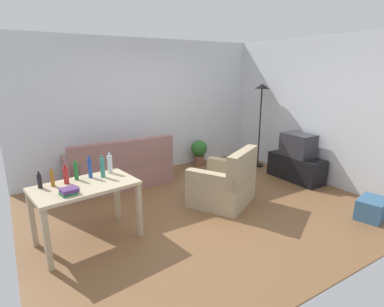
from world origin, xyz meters
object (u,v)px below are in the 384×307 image
(tv_stand, at_px, (296,168))
(bottle_amber, at_px, (52,178))
(desk, at_px, (85,193))
(tv, at_px, (298,145))
(bottle_clear, at_px, (110,164))
(storage_box, at_px, (372,208))
(bottle_dark, at_px, (40,181))
(torchiere_lamp, at_px, (261,103))
(armchair, at_px, (225,185))
(bottle_green, at_px, (76,171))
(couch, at_px, (120,170))
(bottle_tall, at_px, (102,167))
(bottle_red, at_px, (66,175))
(potted_plant, at_px, (199,151))
(book_stack, at_px, (69,191))
(bottle_blue, at_px, (90,168))

(tv_stand, xyz_separation_m, bottle_amber, (-4.35, 0.01, 0.62))
(tv_stand, height_order, desk, desk)
(tv, distance_m, bottle_clear, 3.63)
(storage_box, bearing_deg, bottle_dark, 157.51)
(torchiere_lamp, xyz_separation_m, bottle_dark, (-4.49, -1.04, -0.57))
(armchair, distance_m, bottle_clear, 1.86)
(desk, bearing_deg, bottle_green, 91.64)
(bottle_amber, bearing_deg, couch, 48.74)
(storage_box, bearing_deg, bottle_tall, 153.39)
(bottle_red, bearing_deg, desk, -40.10)
(potted_plant, distance_m, storage_box, 3.57)
(couch, bearing_deg, tv, 153.97)
(couch, relative_size, storage_box, 3.86)
(book_stack, bearing_deg, bottle_dark, 124.12)
(desk, xyz_separation_m, armchair, (2.15, -0.01, -0.33))
(bottle_amber, relative_size, bottle_red, 0.94)
(torchiere_lamp, relative_size, bottle_dark, 8.87)
(couch, xyz_separation_m, torchiere_lamp, (3.05, -0.44, 1.11))
(potted_plant, relative_size, armchair, 0.48)
(torchiere_lamp, bearing_deg, bottle_red, -165.95)
(couch, relative_size, armchair, 1.56)
(bottle_dark, height_order, bottle_tall, bottle_tall)
(storage_box, bearing_deg, bottle_clear, 150.85)
(bottle_dark, relative_size, bottle_amber, 0.90)
(bottle_amber, relative_size, book_stack, 1.08)
(bottle_red, relative_size, bottle_blue, 0.84)
(tv_stand, bearing_deg, bottle_green, 88.76)
(bottle_green, xyz_separation_m, book_stack, (-0.17, -0.44, -0.08))
(bottle_red, relative_size, book_stack, 1.16)
(armchair, relative_size, bottle_dark, 5.84)
(tv_stand, xyz_separation_m, book_stack, (-4.24, -0.35, 0.55))
(armchair, distance_m, bottle_tall, 1.97)
(storage_box, bearing_deg, desk, 157.07)
(tv, bearing_deg, potted_plant, 31.33)
(armchair, bearing_deg, tv, 156.00)
(bottle_red, xyz_separation_m, bottle_blue, (0.30, 0.07, 0.02))
(tv_stand, distance_m, desk, 4.05)
(bottle_amber, bearing_deg, bottle_red, -0.55)
(tv, distance_m, bottle_amber, 4.36)
(tv_stand, distance_m, armchair, 1.88)
(couch, bearing_deg, armchair, 125.73)
(armchair, relative_size, storage_box, 2.48)
(book_stack, bearing_deg, bottle_green, 68.37)
(torchiere_lamp, height_order, desk, torchiere_lamp)
(couch, relative_size, bottle_clear, 6.73)
(bottle_green, relative_size, bottle_clear, 0.93)
(tv, relative_size, book_stack, 2.88)
(bottle_tall, bearing_deg, potted_plant, 34.07)
(armchair, bearing_deg, tv_stand, 156.01)
(bottle_amber, bearing_deg, torchiere_lamp, 13.55)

